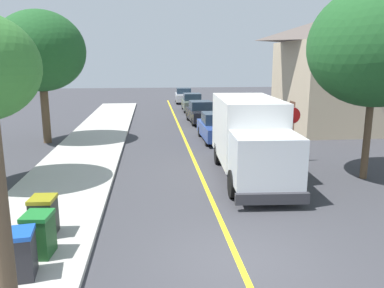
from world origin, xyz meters
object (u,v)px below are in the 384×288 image
at_px(trash_bin_back, 44,216).
at_px(house_across_street, 352,68).
at_px(box_truck, 250,135).
at_px(parked_car_near, 217,128).
at_px(street_tree_down_block, 40,51).
at_px(trash_bin_middle, 39,234).
at_px(street_tree_far_side, 376,47).
at_px(parked_car_furthest, 184,96).
at_px(trash_bin_front, 20,254).
at_px(parked_car_mid, 201,113).
at_px(parked_car_far, 192,103).
at_px(stop_sign, 292,124).

height_order(trash_bin_back, house_across_street, house_across_street).
bearing_deg(box_truck, parked_car_near, 90.98).
height_order(box_truck, street_tree_down_block, street_tree_down_block).
height_order(box_truck, parked_car_near, box_truck).
relative_size(trash_bin_middle, street_tree_far_side, 0.14).
distance_m(parked_car_furthest, street_tree_far_side, 29.95).
distance_m(parked_car_near, street_tree_far_side, 10.39).
bearing_deg(trash_bin_front, parked_car_furthest, 79.49).
relative_size(trash_bin_front, house_across_street, 0.11).
height_order(trash_bin_front, house_across_street, house_across_street).
bearing_deg(trash_bin_back, house_across_street, 42.84).
xyz_separation_m(parked_car_near, street_tree_far_side, (4.74, -8.10, 4.47)).
relative_size(parked_car_furthest, trash_bin_middle, 4.21).
height_order(parked_car_furthest, trash_bin_back, parked_car_furthest).
height_order(trash_bin_front, trash_bin_back, same).
distance_m(box_truck, street_tree_down_block, 13.20).
relative_size(trash_bin_back, street_tree_down_block, 0.14).
relative_size(parked_car_furthest, street_tree_far_side, 0.59).
xyz_separation_m(parked_car_mid, parked_car_far, (0.10, 7.06, 0.00)).
distance_m(trash_bin_front, trash_bin_back, 2.08).
height_order(stop_sign, house_across_street, house_across_street).
distance_m(box_truck, stop_sign, 3.11).
relative_size(stop_sign, house_across_street, 0.27).
xyz_separation_m(box_truck, trash_bin_middle, (-6.75, -6.28, -1.08)).
distance_m(parked_car_near, trash_bin_front, 16.00).
bearing_deg(trash_bin_back, stop_sign, 36.73).
xyz_separation_m(parked_car_mid, parked_car_furthest, (-0.09, 14.34, 0.00)).
xyz_separation_m(parked_car_near, parked_car_far, (0.02, 13.83, 0.00)).
xyz_separation_m(parked_car_mid, trash_bin_front, (-6.69, -21.27, -0.11)).
height_order(parked_car_mid, trash_bin_back, parked_car_mid).
relative_size(parked_car_far, parked_car_furthest, 0.99).
bearing_deg(box_truck, trash_bin_back, -143.39).
height_order(parked_car_mid, trash_bin_front, parked_car_mid).
height_order(parked_car_furthest, trash_bin_middle, parked_car_furthest).
xyz_separation_m(parked_car_furthest, stop_sign, (2.76, -26.52, 1.06)).
xyz_separation_m(box_truck, street_tree_down_block, (-10.10, 7.76, 3.46)).
distance_m(parked_car_far, parked_car_furthest, 7.28).
bearing_deg(house_across_street, street_tree_far_side, -114.74).
relative_size(parked_car_near, parked_car_mid, 0.99).
bearing_deg(trash_bin_middle, parked_car_far, 76.36).
height_order(box_truck, stop_sign, box_truck).
distance_m(box_truck, parked_car_furthest, 28.41).
xyz_separation_m(parked_car_furthest, street_tree_down_block, (-9.82, -20.63, 4.44)).
xyz_separation_m(box_truck, trash_bin_back, (-6.93, -5.15, -1.08)).
bearing_deg(trash_bin_back, trash_bin_front, -88.99).
distance_m(parked_car_near, parked_car_far, 13.83).
height_order(box_truck, street_tree_far_side, street_tree_far_side).
bearing_deg(box_truck, trash_bin_middle, -137.07).
height_order(parked_car_furthest, trash_bin_front, parked_car_furthest).
xyz_separation_m(parked_car_furthest, street_tree_far_side, (4.90, -29.21, 4.47)).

